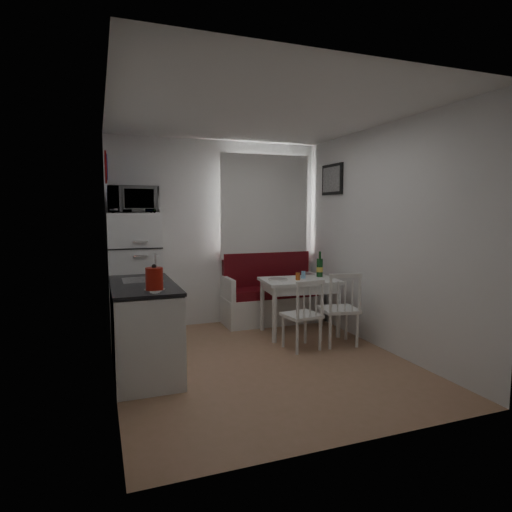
# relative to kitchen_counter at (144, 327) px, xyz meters

# --- Properties ---
(floor) EXTENTS (3.00, 3.50, 0.02)m
(floor) POSITION_rel_kitchen_counter_xyz_m (1.20, -0.16, -0.46)
(floor) COLOR tan
(floor) RESTS_ON ground
(ceiling) EXTENTS (3.00, 3.50, 0.02)m
(ceiling) POSITION_rel_kitchen_counter_xyz_m (1.20, -0.16, 2.14)
(ceiling) COLOR white
(ceiling) RESTS_ON wall_back
(wall_back) EXTENTS (3.00, 0.02, 2.60)m
(wall_back) POSITION_rel_kitchen_counter_xyz_m (1.20, 1.59, 0.84)
(wall_back) COLOR white
(wall_back) RESTS_ON floor
(wall_front) EXTENTS (3.00, 0.02, 2.60)m
(wall_front) POSITION_rel_kitchen_counter_xyz_m (1.20, -1.91, 0.84)
(wall_front) COLOR white
(wall_front) RESTS_ON floor
(wall_left) EXTENTS (0.02, 3.50, 2.60)m
(wall_left) POSITION_rel_kitchen_counter_xyz_m (-0.30, -0.16, 0.84)
(wall_left) COLOR white
(wall_left) RESTS_ON floor
(wall_right) EXTENTS (0.02, 3.50, 2.60)m
(wall_right) POSITION_rel_kitchen_counter_xyz_m (2.70, -0.16, 0.84)
(wall_right) COLOR white
(wall_right) RESTS_ON floor
(window) EXTENTS (1.22, 0.06, 1.47)m
(window) POSITION_rel_kitchen_counter_xyz_m (1.90, 1.56, 1.17)
(window) COLOR white
(window) RESTS_ON wall_back
(curtain) EXTENTS (1.35, 0.02, 1.50)m
(curtain) POSITION_rel_kitchen_counter_xyz_m (1.90, 1.49, 1.22)
(curtain) COLOR white
(curtain) RESTS_ON wall_back
(kitchen_counter) EXTENTS (0.62, 1.32, 1.16)m
(kitchen_counter) POSITION_rel_kitchen_counter_xyz_m (0.00, 0.00, 0.00)
(kitchen_counter) COLOR white
(kitchen_counter) RESTS_ON floor
(wall_sign) EXTENTS (0.03, 0.40, 0.40)m
(wall_sign) POSITION_rel_kitchen_counter_xyz_m (-0.27, 1.29, 1.69)
(wall_sign) COLOR #1A3B9F
(wall_sign) RESTS_ON wall_left
(picture_frame) EXTENTS (0.04, 0.52, 0.42)m
(picture_frame) POSITION_rel_kitchen_counter_xyz_m (2.67, 0.94, 1.59)
(picture_frame) COLOR black
(picture_frame) RESTS_ON wall_right
(bench) EXTENTS (1.41, 0.54, 1.01)m
(bench) POSITION_rel_kitchen_counter_xyz_m (1.93, 1.36, -0.12)
(bench) COLOR white
(bench) RESTS_ON floor
(dining_table) EXTENTS (1.03, 0.77, 0.73)m
(dining_table) POSITION_rel_kitchen_counter_xyz_m (2.05, 0.66, 0.19)
(dining_table) COLOR white
(dining_table) RESTS_ON floor
(chair_left) EXTENTS (0.44, 0.42, 0.45)m
(chair_left) POSITION_rel_kitchen_counter_xyz_m (1.80, 0.00, 0.06)
(chair_left) COLOR white
(chair_left) RESTS_ON floor
(chair_right) EXTENTS (0.48, 0.46, 0.48)m
(chair_right) POSITION_rel_kitchen_counter_xyz_m (2.30, -0.00, 0.10)
(chair_right) COLOR white
(chair_right) RESTS_ON floor
(fridge) EXTENTS (0.64, 0.64, 1.59)m
(fridge) POSITION_rel_kitchen_counter_xyz_m (0.02, 1.24, 0.34)
(fridge) COLOR white
(fridge) RESTS_ON floor
(microwave) EXTENTS (0.59, 0.40, 0.33)m
(microwave) POSITION_rel_kitchen_counter_xyz_m (0.02, 1.19, 1.30)
(microwave) COLOR white
(microwave) RESTS_ON fridge
(kettle) EXTENTS (0.18, 0.18, 0.24)m
(kettle) POSITION_rel_kitchen_counter_xyz_m (0.05, -0.54, 0.57)
(kettle) COLOR #A3180D
(kettle) RESTS_ON kitchen_counter
(wine_bottle) EXTENTS (0.09, 0.09, 0.35)m
(wine_bottle) POSITION_rel_kitchen_counter_xyz_m (2.40, 0.76, 0.45)
(wine_bottle) COLOR #16451D
(wine_bottle) RESTS_ON dining_table
(drinking_glass_orange) EXTENTS (0.06, 0.06, 0.10)m
(drinking_glass_orange) POSITION_rel_kitchen_counter_xyz_m (2.00, 0.61, 0.32)
(drinking_glass_orange) COLOR #C65F21
(drinking_glass_orange) RESTS_ON dining_table
(drinking_glass_blue) EXTENTS (0.06, 0.06, 0.10)m
(drinking_glass_blue) POSITION_rel_kitchen_counter_xyz_m (2.13, 0.71, 0.32)
(drinking_glass_blue) COLOR #91CCF7
(drinking_glass_blue) RESTS_ON dining_table
(plate) EXTENTS (0.25, 0.25, 0.02)m
(plate) POSITION_rel_kitchen_counter_xyz_m (1.75, 0.68, 0.28)
(plate) COLOR white
(plate) RESTS_ON dining_table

